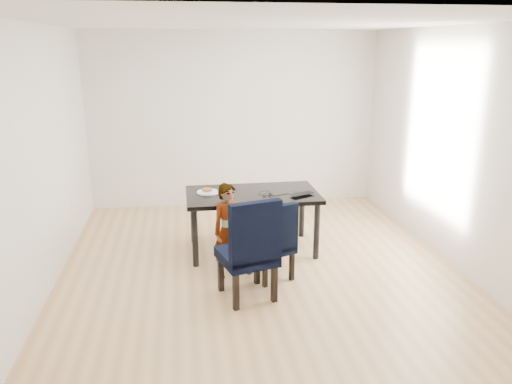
{
  "coord_description": "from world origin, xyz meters",
  "views": [
    {
      "loc": [
        -0.82,
        -5.26,
        2.49
      ],
      "look_at": [
        0.0,
        0.2,
        0.85
      ],
      "focal_mm": 35.0,
      "sensor_mm": 36.0,
      "label": 1
    }
  ],
  "objects": [
    {
      "name": "cable_tangle",
      "position": [
        0.17,
        0.34,
        0.75
      ],
      "size": [
        0.16,
        0.16,
        0.01
      ],
      "primitive_type": "torus",
      "rotation": [
        0.0,
        0.0,
        0.26
      ],
      "color": "black",
      "rests_on": "dining_table"
    },
    {
      "name": "wall_left",
      "position": [
        -2.25,
        0.0,
        1.35
      ],
      "size": [
        0.01,
        5.0,
        2.7
      ],
      "primitive_type": "cube",
      "color": "white",
      "rests_on": "ground"
    },
    {
      "name": "plate",
      "position": [
        -0.53,
        0.59,
        0.76
      ],
      "size": [
        0.31,
        0.31,
        0.02
      ],
      "primitive_type": "cylinder",
      "rotation": [
        0.0,
        0.0,
        -0.16
      ],
      "color": "white",
      "rests_on": "dining_table"
    },
    {
      "name": "wall_back",
      "position": [
        0.0,
        2.5,
        1.35
      ],
      "size": [
        4.5,
        0.01,
        2.7
      ],
      "primitive_type": "cube",
      "color": "silver",
      "rests_on": "ground"
    },
    {
      "name": "ceiling",
      "position": [
        0.0,
        0.0,
        2.71
      ],
      "size": [
        4.5,
        5.0,
        0.01
      ],
      "primitive_type": "cube",
      "color": "white",
      "rests_on": "wall_back"
    },
    {
      "name": "child",
      "position": [
        -0.35,
        -0.15,
        0.53
      ],
      "size": [
        0.45,
        0.38,
        1.06
      ],
      "primitive_type": "imported",
      "rotation": [
        0.0,
        0.0,
        0.38
      ],
      "color": "orange",
      "rests_on": "floor"
    },
    {
      "name": "sandwich",
      "position": [
        -0.54,
        0.58,
        0.79
      ],
      "size": [
        0.15,
        0.09,
        0.06
      ],
      "primitive_type": "ellipsoid",
      "rotation": [
        0.0,
        0.0,
        -0.21
      ],
      "color": "#A15D39",
      "rests_on": "plate"
    },
    {
      "name": "laptop",
      "position": [
        0.56,
        0.35,
        0.76
      ],
      "size": [
        0.36,
        0.3,
        0.02
      ],
      "primitive_type": "imported",
      "rotation": [
        0.0,
        0.0,
        3.58
      ],
      "color": "black",
      "rests_on": "dining_table"
    },
    {
      "name": "dining_table",
      "position": [
        0.0,
        0.5,
        0.38
      ],
      "size": [
        1.6,
        0.9,
        0.75
      ],
      "primitive_type": "cube",
      "color": "black",
      "rests_on": "floor"
    },
    {
      "name": "wall_right",
      "position": [
        2.25,
        0.0,
        1.35
      ],
      "size": [
        0.01,
        5.0,
        2.7
      ],
      "primitive_type": "cube",
      "color": "silver",
      "rests_on": "ground"
    },
    {
      "name": "wall_front",
      "position": [
        0.0,
        -2.5,
        1.35
      ],
      "size": [
        4.5,
        0.01,
        2.7
      ],
      "primitive_type": "cube",
      "color": "silver",
      "rests_on": "ground"
    },
    {
      "name": "chair_left",
      "position": [
        -0.23,
        -0.67,
        0.54
      ],
      "size": [
        0.64,
        0.66,
        1.08
      ],
      "primitive_type": "cube",
      "rotation": [
        0.0,
        0.0,
        0.26
      ],
      "color": "black",
      "rests_on": "floor"
    },
    {
      "name": "floor",
      "position": [
        0.0,
        0.0,
        -0.01
      ],
      "size": [
        4.5,
        5.0,
        0.01
      ],
      "primitive_type": "cube",
      "color": "tan",
      "rests_on": "ground"
    },
    {
      "name": "chair_right",
      "position": [
        0.09,
        -0.28,
        0.44
      ],
      "size": [
        0.56,
        0.57,
        0.89
      ],
      "primitive_type": "cube",
      "rotation": [
        0.0,
        0.0,
        0.36
      ],
      "color": "black",
      "rests_on": "floor"
    }
  ]
}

